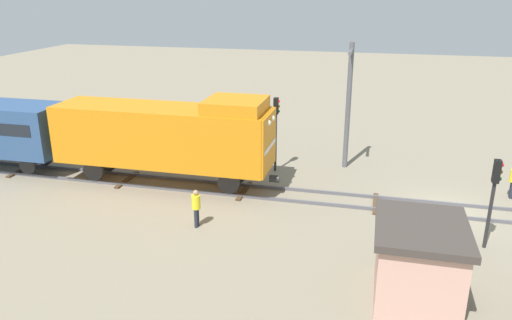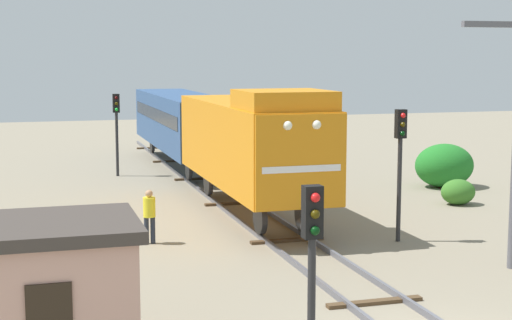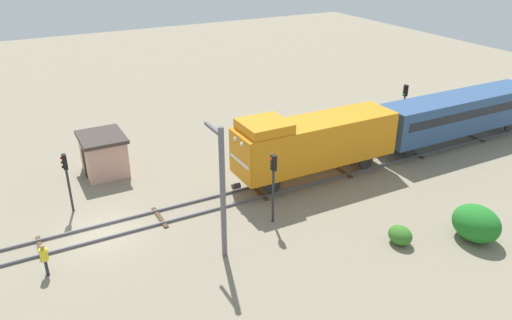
# 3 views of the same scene
# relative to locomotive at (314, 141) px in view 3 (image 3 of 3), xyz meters

# --- Properties ---
(ground_plane) EXTENTS (116.96, 116.96, 0.00)m
(ground_plane) POSITION_rel_locomotive_xyz_m (0.00, -13.80, -2.77)
(ground_plane) COLOR gray
(railway_track) EXTENTS (2.40, 77.97, 0.16)m
(railway_track) POSITION_rel_locomotive_xyz_m (0.00, -13.80, -2.70)
(railway_track) COLOR #595960
(railway_track) RESTS_ON ground
(locomotive) EXTENTS (2.90, 11.60, 4.60)m
(locomotive) POSITION_rel_locomotive_xyz_m (0.00, 0.00, 0.00)
(locomotive) COLOR orange
(locomotive) RESTS_ON railway_track
(passenger_car_leading) EXTENTS (2.84, 14.00, 3.66)m
(passenger_car_leading) POSITION_rel_locomotive_xyz_m (0.00, 13.34, -0.25)
(passenger_car_leading) COLOR #2D4C7A
(passenger_car_leading) RESTS_ON railway_track
(traffic_signal_near) EXTENTS (0.32, 0.34, 3.69)m
(traffic_signal_near) POSITION_rel_locomotive_xyz_m (-3.20, -14.84, -0.19)
(traffic_signal_near) COLOR #262628
(traffic_signal_near) RESTS_ON ground
(traffic_signal_mid) EXTENTS (0.32, 0.34, 4.18)m
(traffic_signal_mid) POSITION_rel_locomotive_xyz_m (3.40, -4.96, 0.13)
(traffic_signal_mid) COLOR #262628
(traffic_signal_mid) RESTS_ON ground
(traffic_signal_far) EXTENTS (0.32, 0.34, 4.00)m
(traffic_signal_far) POSITION_rel_locomotive_xyz_m (-3.60, 11.15, 0.01)
(traffic_signal_far) COLOR #262628
(traffic_signal_far) RESTS_ON ground
(worker_near_track) EXTENTS (0.38, 0.38, 1.70)m
(worker_near_track) POSITION_rel_locomotive_xyz_m (2.40, -16.98, -1.78)
(worker_near_track) COLOR #262B38
(worker_near_track) RESTS_ON ground
(worker_by_signal) EXTENTS (0.38, 0.38, 1.70)m
(worker_by_signal) POSITION_rel_locomotive_xyz_m (-4.20, -3.06, -1.78)
(worker_by_signal) COLOR #262B38
(worker_by_signal) RESTS_ON ground
(catenary_mast) EXTENTS (1.94, 0.28, 7.05)m
(catenary_mast) POSITION_rel_locomotive_xyz_m (4.93, -8.72, 0.99)
(catenary_mast) COLOR #595960
(catenary_mast) RESTS_ON ground
(relay_hut) EXTENTS (3.50, 2.90, 2.74)m
(relay_hut) POSITION_rel_locomotive_xyz_m (-7.50, -11.93, -1.38)
(relay_hut) COLOR #D19E8C
(relay_hut) RESTS_ON ground
(bush_near) EXTENTS (1.39, 1.13, 1.01)m
(bush_near) POSITION_rel_locomotive_xyz_m (8.44, -0.06, -2.27)
(bush_near) COLOR #377226
(bush_near) RESTS_ON ground
(bush_mid) EXTENTS (2.68, 2.19, 1.95)m
(bush_mid) POSITION_rel_locomotive_xyz_m (10.01, 3.78, -1.80)
(bush_mid) COLOR #217526
(bush_mid) RESTS_ON ground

